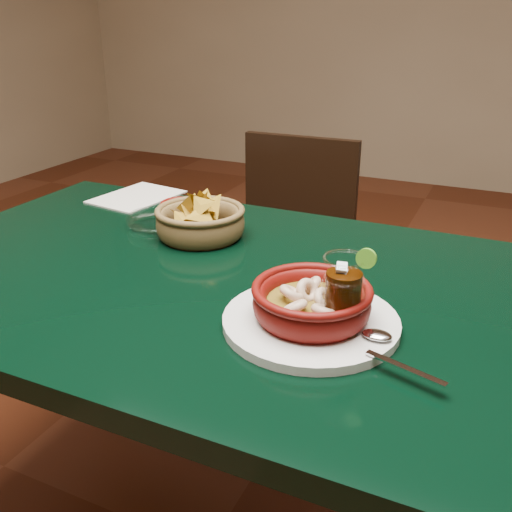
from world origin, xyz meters
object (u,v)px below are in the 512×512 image
at_px(dining_table, 196,315).
at_px(chip_basket, 200,221).
at_px(dining_chair, 286,262).
at_px(cola_drink, 343,300).
at_px(shrimp_plate, 312,307).

distance_m(dining_table, chip_basket, 0.22).
xyz_separation_m(dining_chair, cola_drink, (0.42, -0.83, 0.35)).
bearing_deg(chip_basket, dining_chair, 91.61).
height_order(shrimp_plate, chip_basket, chip_basket).
distance_m(dining_chair, cola_drink, 0.99).
bearing_deg(chip_basket, cola_drink, -35.05).
xyz_separation_m(dining_table, cola_drink, (0.33, -0.13, 0.16)).
height_order(shrimp_plate, cola_drink, cola_drink).
bearing_deg(cola_drink, chip_basket, 144.95).
relative_size(dining_table, dining_chair, 1.42).
bearing_deg(dining_table, cola_drink, -21.17).
height_order(dining_table, chip_basket, chip_basket).
bearing_deg(dining_chair, shrimp_plate, -65.95).
bearing_deg(chip_basket, dining_table, -64.83).
height_order(dining_chair, shrimp_plate, dining_chair).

